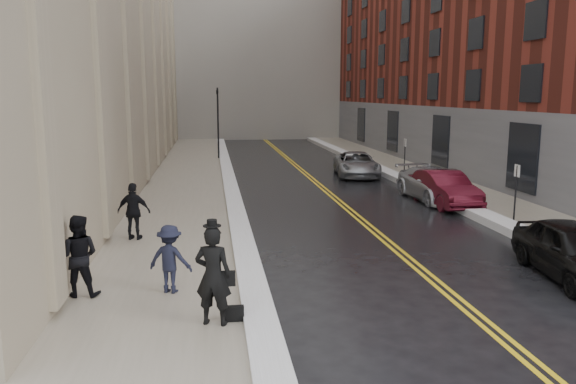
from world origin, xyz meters
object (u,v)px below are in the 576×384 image
object	(u,v)px
pedestrian_main	(213,276)
pedestrian_b	(170,259)
car_maroon	(444,188)
car_black	(574,251)
pedestrian_c	(134,211)
pedestrian_a	(78,256)
car_silver_near	(433,184)
car_silver_far	(356,164)

from	to	relation	value
pedestrian_main	pedestrian_b	size ratio (longest dim) A/B	1.27
car_maroon	pedestrian_main	bearing A→B (deg)	-131.82
car_black	car_maroon	world-z (taller)	car_black
pedestrian_main	pedestrian_c	bearing A→B (deg)	-54.22
car_black	pedestrian_a	size ratio (longest dim) A/B	2.31
car_maroon	pedestrian_b	world-z (taller)	pedestrian_b
car_black	pedestrian_a	world-z (taller)	pedestrian_a
car_silver_near	pedestrian_a	distance (m)	17.07
car_silver_near	pedestrian_c	size ratio (longest dim) A/B	2.69
pedestrian_b	pedestrian_main	bearing A→B (deg)	136.23
pedestrian_main	pedestrian_b	xyz separation A→B (m)	(-1.00, 2.03, -0.21)
pedestrian_b	pedestrian_c	xyz separation A→B (m)	(-1.48, 5.10, 0.11)
pedestrian_a	pedestrian_c	size ratio (longest dim) A/B	1.04
car_silver_far	pedestrian_a	world-z (taller)	pedestrian_a
car_silver_far	pedestrian_b	bearing A→B (deg)	-109.21
pedestrian_c	pedestrian_a	bearing A→B (deg)	96.96
pedestrian_a	car_silver_far	bearing A→B (deg)	-114.81
pedestrian_main	pedestrian_a	xyz separation A→B (m)	(-3.06, 2.08, -0.07)
car_silver_near	car_black	bearing A→B (deg)	-96.39
car_silver_far	pedestrian_main	bearing A→B (deg)	-104.61
car_silver_far	pedestrian_a	xyz separation A→B (m)	(-11.46, -18.73, 0.40)
car_black	car_silver_near	bearing A→B (deg)	92.84
car_black	car_maroon	distance (m)	9.81
car_silver_near	pedestrian_c	bearing A→B (deg)	-157.26
car_silver_near	pedestrian_a	size ratio (longest dim) A/B	2.59
car_black	pedestrian_b	world-z (taller)	pedestrian_b
car_black	pedestrian_c	xyz separation A→B (m)	(-11.77, 5.08, 0.32)
car_silver_near	car_silver_far	xyz separation A→B (m)	(-1.54, 7.67, -0.01)
car_black	pedestrian_b	distance (m)	10.30
car_maroon	car_black	bearing A→B (deg)	-95.54
pedestrian_main	pedestrian_c	distance (m)	7.55
pedestrian_b	car_silver_far	bearing A→B (deg)	-96.45
car_silver_far	car_maroon	bearing A→B (deg)	-72.87
pedestrian_c	pedestrian_b	bearing A→B (deg)	119.71
pedestrian_main	pedestrian_c	xyz separation A→B (m)	(-2.47, 7.13, -0.11)
car_silver_near	pedestrian_c	distance (m)	13.80
car_silver_near	car_silver_far	size ratio (longest dim) A/B	0.97
car_maroon	pedestrian_a	size ratio (longest dim) A/B	2.37
pedestrian_c	pedestrian_main	bearing A→B (deg)	122.67
car_black	pedestrian_a	xyz separation A→B (m)	(-12.36, 0.03, 0.35)
car_silver_near	pedestrian_c	xyz separation A→B (m)	(-12.42, -6.01, 0.35)
pedestrian_a	pedestrian_b	xyz separation A→B (m)	(2.06, -0.04, -0.15)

